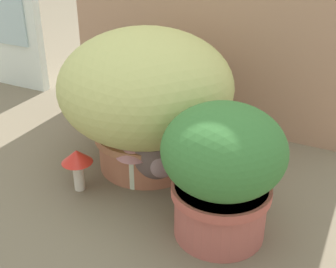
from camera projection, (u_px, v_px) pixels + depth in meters
ground_plane at (141, 194)px, 1.31m from camera, size 6.00×6.00×0.00m
grass_planter at (146, 94)px, 1.35m from camera, size 0.53×0.53×0.45m
leafy_planter at (223, 169)px, 1.07m from camera, size 0.30×0.30×0.35m
cat at (150, 142)px, 1.34m from camera, size 0.34×0.30×0.32m
mushroom_ornament_pink at (133, 155)px, 1.30m from camera, size 0.10×0.10×0.15m
mushroom_ornament_red at (77, 161)px, 1.29m from camera, size 0.09×0.09×0.13m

